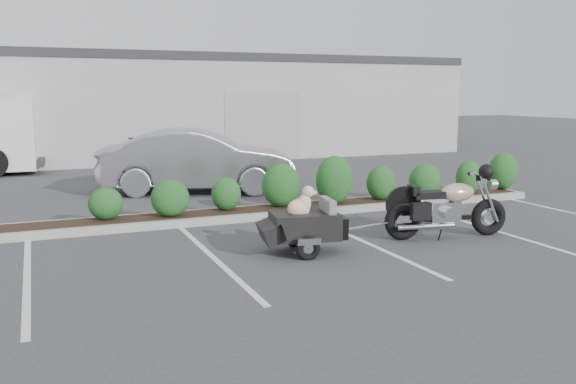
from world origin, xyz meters
name	(u,v)px	position (x,y,z in m)	size (l,w,h in m)	color
ground	(287,241)	(0.00, 0.00, 0.00)	(90.00, 90.00, 0.00)	#38383A
planter_kerb	(291,210)	(1.00, 2.20, 0.07)	(12.00, 1.00, 0.15)	#9E9E93
building	(134,106)	(0.00, 17.00, 2.00)	(26.00, 10.00, 4.00)	#9EA099
motorcycle	(447,208)	(2.71, -0.88, 0.54)	(2.34, 0.94, 1.35)	black
pet_trailer	(304,224)	(-0.07, -0.86, 0.47)	(1.89, 1.08, 1.12)	black
sedan	(199,161)	(-0.09, 5.72, 0.81)	(1.72, 4.95, 1.63)	#A9A8AF
dumpster	(161,154)	(-0.21, 10.16, 0.57)	(1.95, 1.56, 1.12)	navy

